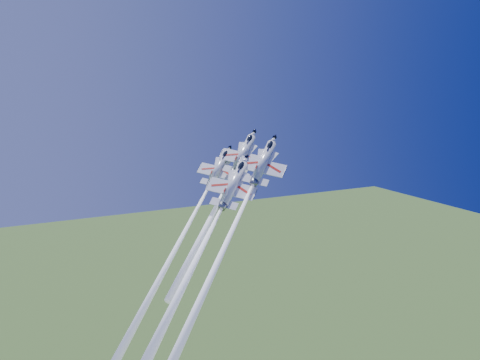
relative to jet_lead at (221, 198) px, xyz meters
name	(u,v)px	position (x,y,z in m)	size (l,w,h in m)	color
jet_lead	(221,198)	(0.00, 0.00, 0.00)	(28.19, 29.12, 34.16)	silver
jet_left	(184,234)	(-9.72, -2.73, -6.03)	(31.76, 33.67, 40.57)	silver
jet_right	(225,246)	(-5.53, -13.71, -6.24)	(38.05, 40.37, 48.68)	silver
jet_slot	(205,242)	(-8.55, -11.04, -5.75)	(30.30, 31.45, 37.09)	silver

